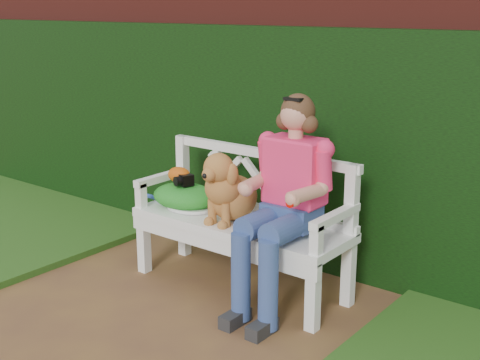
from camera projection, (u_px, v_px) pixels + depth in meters
The scene contains 11 objects.
ground at pixel (109, 341), 3.63m from camera, with size 60.00×60.00×0.00m, color brown.
brick_wall at pixel (297, 108), 4.79m from camera, with size 10.00×0.30×2.20m, color #5A1D17.
ivy_hedge at pixel (280, 145), 4.69m from camera, with size 10.00×0.18×1.70m, color #0D350A.
grass_left at pixel (8, 215), 5.74m from camera, with size 2.60×2.00×0.05m, color #183D10.
garden_bench at pixel (240, 254), 4.27m from camera, with size 1.58×0.60×0.48m, color white, non-canonical shape.
seated_woman at pixel (290, 209), 3.91m from camera, with size 0.54×0.72×1.28m, color #E8425F, non-canonical shape.
dog at pixel (230, 185), 4.13m from camera, with size 0.32×0.43×0.48m, color #B46730, non-canonical shape.
tennis_racket at pixel (187, 206), 4.45m from camera, with size 0.67×0.28×0.03m, color white, non-canonical shape.
green_bag at pixel (185, 195), 4.45m from camera, with size 0.49×0.38×0.17m, color #18911F, non-canonical shape.
camera_item at pixel (185, 179), 4.40m from camera, with size 0.11×0.09×0.08m, color black.
baseball_glove at pixel (179, 175), 4.45m from camera, with size 0.18×0.13×0.11m, color #BC4E0D.
Camera 1 is at (2.60, -2.11, 1.84)m, focal length 48.00 mm.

